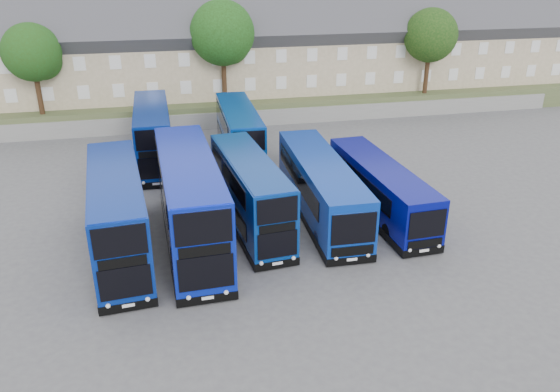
{
  "coord_description": "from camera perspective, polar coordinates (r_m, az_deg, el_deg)",
  "views": [
    {
      "loc": [
        -4.06,
        -24.62,
        14.56
      ],
      "look_at": [
        2.12,
        2.74,
        2.2
      ],
      "focal_mm": 35.0,
      "sensor_mm": 36.0,
      "label": 1
    }
  ],
  "objects": [
    {
      "name": "tree_mid",
      "position": [
        51.01,
        -5.88,
        16.35
      ],
      "size": [
        5.76,
        5.76,
        9.18
      ],
      "color": "#382314",
      "rests_on": "earth_bank"
    },
    {
      "name": "tree_east",
      "position": [
        56.65,
        15.53,
        15.69
      ],
      "size": [
        5.12,
        5.12,
        8.16
      ],
      "color": "#382314",
      "rests_on": "earth_bank"
    },
    {
      "name": "coach_east_b",
      "position": [
        33.72,
        10.39,
        0.64
      ],
      "size": [
        2.89,
        11.52,
        3.12
      ],
      "rotation": [
        0.0,
        0.0,
        0.04
      ],
      "color": "#060C7D",
      "rests_on": "ground"
    },
    {
      "name": "earth_bank",
      "position": [
        60.3,
        -8.69,
        10.52
      ],
      "size": [
        80.0,
        20.0,
        2.0
      ],
      "primitive_type": "cube",
      "color": "#465731",
      "rests_on": "ground"
    },
    {
      "name": "ground",
      "position": [
        28.89,
        -2.93,
        -6.52
      ],
      "size": [
        120.0,
        120.0,
        0.0
      ],
      "primitive_type": "plane",
      "color": "#4D4E53",
      "rests_on": "ground"
    },
    {
      "name": "dd_front_mid",
      "position": [
        29.66,
        -9.35,
        -0.73
      ],
      "size": [
        3.22,
        12.42,
        4.9
      ],
      "rotation": [
        0.0,
        0.0,
        0.03
      ],
      "color": "#091DA7",
      "rests_on": "ground"
    },
    {
      "name": "dd_rear_right",
      "position": [
        41.49,
        -4.28,
        6.22
      ],
      "size": [
        2.71,
        10.74,
        4.24
      ],
      "rotation": [
        0.0,
        0.0,
        -0.02
      ],
      "color": "#083894",
      "rests_on": "ground"
    },
    {
      "name": "tree_west",
      "position": [
        51.23,
        -24.3,
        13.33
      ],
      "size": [
        4.8,
        4.8,
        7.65
      ],
      "color": "#382314",
      "rests_on": "earth_bank"
    },
    {
      "name": "dd_rear_left",
      "position": [
        42.49,
        -13.12,
        6.16
      ],
      "size": [
        2.52,
        10.98,
        4.36
      ],
      "rotation": [
        0.0,
        0.0,
        -0.0
      ],
      "color": "navy",
      "rests_on": "ground"
    },
    {
      "name": "terrace_row",
      "position": [
        56.1,
        -2.36,
        15.6
      ],
      "size": [
        66.0,
        10.4,
        11.2
      ],
      "color": "tan",
      "rests_on": "earth_bank"
    },
    {
      "name": "coach_east_a",
      "position": [
        33.01,
        4.26,
        0.79
      ],
      "size": [
        3.02,
        12.75,
        3.47
      ],
      "rotation": [
        0.0,
        0.0,
        -0.03
      ],
      "color": "#0831A2",
      "rests_on": "ground"
    },
    {
      "name": "tree_far",
      "position": [
        65.58,
        17.53,
        16.77
      ],
      "size": [
        5.44,
        5.44,
        8.67
      ],
      "color": "#382314",
      "rests_on": "earth_bank"
    },
    {
      "name": "dd_front_left",
      "position": [
        29.51,
        -16.55,
        -2.03
      ],
      "size": [
        3.51,
        11.44,
        4.48
      ],
      "rotation": [
        0.0,
        0.0,
        0.08
      ],
      "color": "navy",
      "rests_on": "ground"
    },
    {
      "name": "retaining_wall",
      "position": [
        50.7,
        -7.73,
        7.76
      ],
      "size": [
        70.0,
        0.4,
        1.5
      ],
      "primitive_type": "cube",
      "color": "slate",
      "rests_on": "ground"
    },
    {
      "name": "dd_front_right",
      "position": [
        31.32,
        -3.14,
        0.16
      ],
      "size": [
        3.31,
        10.59,
        4.14
      ],
      "rotation": [
        0.0,
        0.0,
        0.09
      ],
      "color": "navy",
      "rests_on": "ground"
    }
  ]
}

